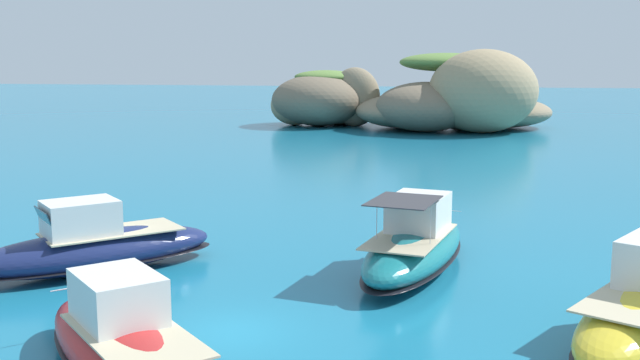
% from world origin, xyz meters
% --- Properties ---
extents(ground_plane, '(400.00, 400.00, 0.00)m').
position_xyz_m(ground_plane, '(0.00, 0.00, 0.00)').
color(ground_plane, '#197093').
extents(islet_large, '(26.52, 23.79, 9.82)m').
position_xyz_m(islet_large, '(7.89, 71.24, 3.44)').
color(islet_large, '#84755B').
rests_on(islet_large, ground).
extents(islet_small, '(16.41, 17.18, 7.57)m').
position_xyz_m(islet_small, '(-8.70, 74.75, 3.23)').
color(islet_small, '#756651').
rests_on(islet_small, ground).
extents(motorboat_navy, '(9.86, 9.52, 3.10)m').
position_xyz_m(motorboat_navy, '(-7.73, 5.93, 1.04)').
color(motorboat_navy, navy).
rests_on(motorboat_navy, ground).
extents(motorboat_red, '(9.13, 9.32, 2.96)m').
position_xyz_m(motorboat_red, '(-1.89, -3.92, 0.99)').
color(motorboat_red, red).
rests_on(motorboat_red, ground).
extents(motorboat_teal, '(5.51, 11.24, 3.38)m').
position_xyz_m(motorboat_teal, '(5.70, 8.43, 1.07)').
color(motorboat_teal, '#19727A').
rests_on(motorboat_teal, ground).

